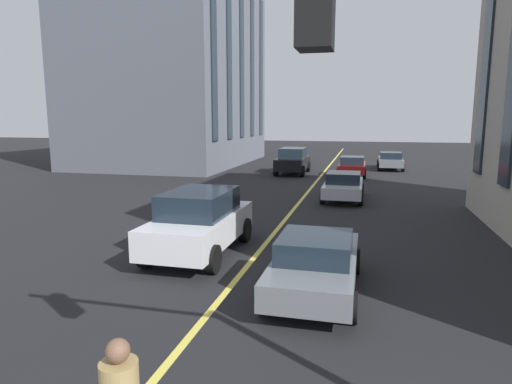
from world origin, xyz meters
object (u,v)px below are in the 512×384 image
car_white_mid (200,221)px  car_grey_far (390,160)px  car_grey_oncoming (316,262)px  car_red_trailing (352,166)px  car_black_near (293,160)px  car_silver_parked_b (343,185)px

car_white_mid → car_grey_far: size_ratio=1.07×
car_grey_oncoming → car_white_mid: (2.13, 3.64, 0.27)m
car_white_mid → car_red_trailing: size_ratio=1.07×
car_red_trailing → car_black_near: bearing=87.7°
car_white_mid → car_black_near: size_ratio=1.00×
car_silver_parked_b → car_white_mid: size_ratio=0.94×
car_silver_parked_b → car_grey_far: (14.41, -2.91, 0.00)m
car_silver_parked_b → car_white_mid: bearing=160.0°
car_white_mid → car_red_trailing: bearing=-10.8°
car_white_mid → car_red_trailing: car_white_mid is taller
car_red_trailing → car_grey_oncoming: bearing=179.7°
car_grey_oncoming → car_red_trailing: bearing=-0.3°
car_grey_oncoming → car_silver_parked_b: 12.11m
car_white_mid → car_black_near: bearing=1.4°
car_silver_parked_b → car_grey_oncoming: bearing=180.0°
car_grey_oncoming → car_red_trailing: 21.68m
car_white_mid → car_silver_parked_b: bearing=-20.0°
car_red_trailing → car_grey_far: size_ratio=1.00×
car_black_near → car_red_trailing: (-0.17, -4.22, -0.27)m
car_grey_oncoming → car_white_mid: bearing=59.7°
car_grey_oncoming → car_silver_parked_b: (12.11, -0.00, 0.00)m
car_silver_parked_b → car_white_mid: car_white_mid is taller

